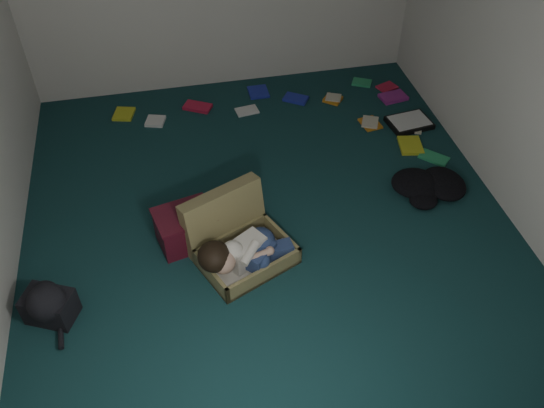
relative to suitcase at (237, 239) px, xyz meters
name	(u,v)px	position (x,y,z in m)	size (l,w,h in m)	color
floor	(268,222)	(0.31, 0.28, -0.15)	(4.50, 4.50, 0.00)	#143739
wall_front	(380,384)	(0.31, -1.97, 1.15)	(4.50, 4.50, 0.00)	silver
wall_right	(534,57)	(2.31, 0.28, 1.15)	(4.50, 4.50, 0.00)	silver
suitcase	(237,239)	(0.00, 0.00, 0.00)	(0.90, 0.89, 0.50)	olive
person	(244,252)	(0.03, -0.18, 0.04)	(0.76, 0.41, 0.31)	silver
maroon_bin	(185,228)	(-0.38, 0.20, 0.00)	(0.51, 0.44, 0.31)	#4B0F1C
backpack	(49,305)	(-1.39, -0.33, -0.03)	(0.42, 0.33, 0.25)	black
clothing_pile	(430,189)	(1.75, 0.31, -0.07)	(0.48, 0.40, 0.15)	black
paper_tray	(409,122)	(1.98, 1.33, -0.12)	(0.45, 0.36, 0.06)	black
book_scatter	(312,111)	(1.08, 1.76, -0.14)	(3.08, 1.72, 0.02)	#C6CF24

